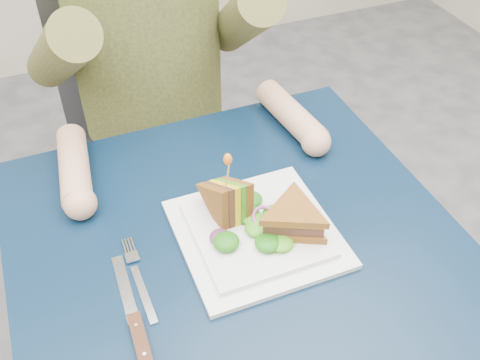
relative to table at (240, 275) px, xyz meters
name	(u,v)px	position (x,y,z in m)	size (l,w,h in m)	color
table	(240,275)	(0.00, 0.00, 0.00)	(0.75, 0.75, 0.73)	black
chair	(149,121)	(0.00, 0.66, -0.11)	(0.42, 0.40, 0.93)	#47474C
diner	(144,8)	(0.00, 0.55, 0.26)	(0.54, 0.59, 0.74)	#494E23
plate	(256,232)	(0.03, 0.01, 0.09)	(0.26, 0.26, 0.02)	white
sandwich_flat	(293,219)	(0.09, -0.01, 0.12)	(0.17, 0.17, 0.05)	brown
sandwich_upright	(229,201)	(0.00, 0.06, 0.13)	(0.08, 0.12, 0.12)	brown
fork	(139,280)	(-0.18, -0.01, 0.08)	(0.02, 0.18, 0.01)	silver
knife	(138,331)	(-0.20, -0.10, 0.09)	(0.02, 0.22, 0.02)	silver
toothpick	(228,173)	(0.00, 0.06, 0.20)	(0.00, 0.00, 0.06)	tan
toothpick_frill	(228,159)	(0.00, 0.06, 0.23)	(0.01, 0.01, 0.02)	orange
lettuce_spill	(257,219)	(0.04, 0.02, 0.11)	(0.15, 0.13, 0.02)	#337A14
onion_ring	(264,217)	(0.05, 0.02, 0.11)	(0.04, 0.04, 0.01)	#9E4C7A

